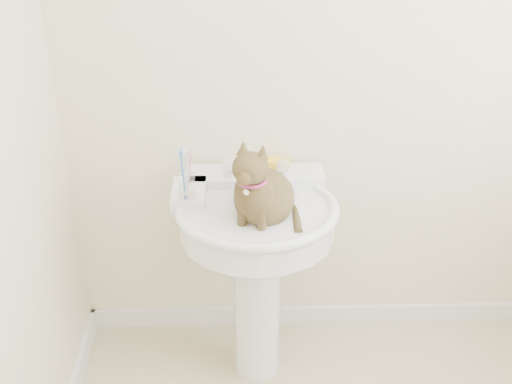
{
  "coord_description": "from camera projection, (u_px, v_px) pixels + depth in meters",
  "views": [
    {
      "loc": [
        -0.4,
        -1.18,
        2.04
      ],
      "look_at": [
        -0.35,
        0.78,
        0.89
      ],
      "focal_mm": 45.0,
      "sensor_mm": 36.0,
      "label": 1
    }
  ],
  "objects": [
    {
      "name": "pedestal_sink",
      "position": [
        256.0,
        239.0,
        2.41
      ],
      "size": [
        0.62,
        0.61,
        0.85
      ],
      "color": "white",
      "rests_on": "floor"
    },
    {
      "name": "faucet",
      "position": [
        256.0,
        168.0,
        2.43
      ],
      "size": [
        0.28,
        0.12,
        0.14
      ],
      "color": "silver",
      "rests_on": "pedestal_sink"
    },
    {
      "name": "toothbrush_cup",
      "position": [
        187.0,
        185.0,
        2.31
      ],
      "size": [
        0.07,
        0.07,
        0.19
      ],
      "rotation": [
        0.0,
        0.0,
        -0.21
      ],
      "color": "silver",
      "rests_on": "pedestal_sink"
    },
    {
      "name": "wall_back",
      "position": [
        348.0,
        64.0,
        2.38
      ],
      "size": [
        2.2,
        0.0,
        2.5
      ],
      "primitive_type": null,
      "color": "#F4E8BB",
      "rests_on": "ground"
    },
    {
      "name": "baseboard_back",
      "position": [
        330.0,
        314.0,
        2.98
      ],
      "size": [
        2.2,
        0.02,
        0.09
      ],
      "primitive_type": "cube",
      "color": "white",
      "rests_on": "floor"
    },
    {
      "name": "cat",
      "position": [
        262.0,
        194.0,
        2.25
      ],
      "size": [
        0.24,
        0.3,
        0.44
      ],
      "rotation": [
        0.0,
        0.0,
        -0.43
      ],
      "color": "brown",
      "rests_on": "pedestal_sink"
    },
    {
      "name": "soap_bar",
      "position": [
        277.0,
        163.0,
        2.52
      ],
      "size": [
        0.1,
        0.08,
        0.03
      ],
      "primitive_type": "cube",
      "rotation": [
        0.0,
        0.0,
        -0.27
      ],
      "color": "yellow",
      "rests_on": "pedestal_sink"
    }
  ]
}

